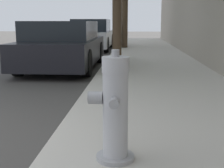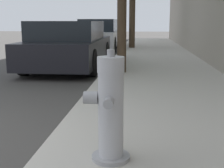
# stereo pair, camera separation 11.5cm
# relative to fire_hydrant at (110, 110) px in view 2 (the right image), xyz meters

# --- Properties ---
(sidewalk_slab) EXTENTS (2.76, 40.00, 0.16)m
(sidewalk_slab) POSITION_rel_fire_hydrant_xyz_m (0.70, 0.10, -0.51)
(sidewalk_slab) COLOR #B7B2A8
(sidewalk_slab) RESTS_ON ground_plane
(fire_hydrant) EXTENTS (0.39, 0.41, 0.94)m
(fire_hydrant) POSITION_rel_fire_hydrant_xyz_m (0.00, 0.00, 0.00)
(fire_hydrant) COLOR #97979C
(fire_hydrant) RESTS_ON sidewalk_slab
(parked_car_near) EXTENTS (1.89, 4.29, 1.32)m
(parked_car_near) POSITION_rel_fire_hydrant_xyz_m (-1.81, 6.17, 0.06)
(parked_car_near) COLOR black
(parked_car_near) RESTS_ON ground_plane
(parked_car_mid) EXTENTS (1.75, 4.28, 1.42)m
(parked_car_mid) POSITION_rel_fire_hydrant_xyz_m (-1.79, 12.28, 0.10)
(parked_car_mid) COLOR silver
(parked_car_mid) RESTS_ON ground_plane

